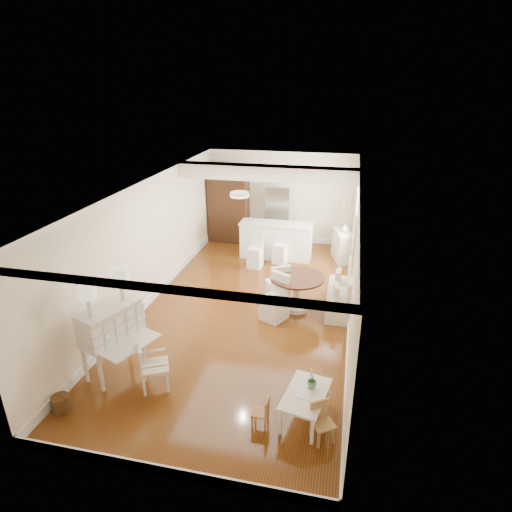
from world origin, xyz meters
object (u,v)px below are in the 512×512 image
at_px(wicker_basket, 61,404).
at_px(slip_chair_near, 274,298).
at_px(kids_table, 305,406).
at_px(kids_chair_a, 260,412).
at_px(bar_stool_right, 280,248).
at_px(gustavian_armchair, 155,366).
at_px(breakfast_counter, 276,240).
at_px(fridge, 289,217).
at_px(secretary_bureau, 113,340).
at_px(dining_table, 297,293).
at_px(kids_chair_b, 304,386).
at_px(kids_chair_c, 323,423).
at_px(sideboard, 342,246).
at_px(pantry_cabinet, 229,205).
at_px(slip_chair_far, 278,282).
at_px(bar_stool_left, 255,252).

relative_size(wicker_basket, slip_chair_near, 0.27).
xyz_separation_m(kids_table, kids_chair_a, (-0.63, -0.28, 0.01)).
distance_m(kids_table, bar_stool_right, 5.94).
bearing_deg(gustavian_armchair, kids_table, -120.40).
height_order(breakfast_counter, bar_stool_right, breakfast_counter).
bearing_deg(slip_chair_near, fridge, 122.80).
relative_size(secretary_bureau, dining_table, 1.10).
bearing_deg(kids_chair_b, bar_stool_right, -179.33).
distance_m(breakfast_counter, bar_stool_right, 0.44).
height_order(dining_table, breakfast_counter, breakfast_counter).
distance_m(kids_chair_c, dining_table, 3.75).
bearing_deg(dining_table, bar_stool_right, 107.55).
distance_m(kids_chair_b, sideboard, 5.96).
xyz_separation_m(kids_chair_a, sideboard, (0.94, 6.66, 0.18)).
height_order(gustavian_armchair, fridge, fridge).
distance_m(dining_table, pantry_cabinet, 4.84).
bearing_deg(slip_chair_near, pantry_cabinet, 145.02).
distance_m(gustavian_armchair, slip_chair_far, 3.72).
xyz_separation_m(secretary_bureau, breakfast_counter, (1.80, 5.77, -0.14)).
bearing_deg(kids_chair_a, slip_chair_far, -171.76).
xyz_separation_m(wicker_basket, bar_stool_right, (2.34, 6.44, 0.31)).
distance_m(slip_chair_near, breakfast_counter, 3.43).
relative_size(gustavian_armchair, kids_chair_b, 1.63).
distance_m(bar_stool_right, pantry_cabinet, 2.50).
distance_m(kids_table, sideboard, 6.39).
xyz_separation_m(kids_chair_c, bar_stool_right, (-1.65, 6.14, 0.14)).
relative_size(kids_chair_a, bar_stool_left, 0.56).
bearing_deg(gustavian_armchair, kids_chair_b, -110.49).
bearing_deg(dining_table, pantry_cabinet, 124.06).
xyz_separation_m(dining_table, breakfast_counter, (-0.98, 2.88, 0.11)).
bearing_deg(kids_table, dining_table, 99.90).
height_order(pantry_cabinet, sideboard, pantry_cabinet).
bearing_deg(sideboard, pantry_cabinet, 149.70).
distance_m(gustavian_armchair, bar_stool_right, 5.70).
bearing_deg(kids_chair_c, breakfast_counter, 73.50).
relative_size(kids_chair_a, slip_chair_far, 0.54).
height_order(kids_chair_a, bar_stool_left, bar_stool_left).
bearing_deg(gustavian_armchair, pantry_cabinet, -20.07).
relative_size(wicker_basket, bar_stool_left, 0.30).
relative_size(secretary_bureau, kids_chair_b, 2.52).
bearing_deg(bar_stool_left, pantry_cabinet, 130.31).
xyz_separation_m(gustavian_armchair, kids_chair_b, (2.44, 0.24, -0.16)).
bearing_deg(wicker_basket, fridge, 73.40).
height_order(kids_table, sideboard, sideboard).
height_order(kids_chair_a, kids_chair_b, kids_chair_b).
distance_m(kids_chair_b, bar_stool_right, 5.50).
distance_m(secretary_bureau, kids_chair_c, 3.73).
xyz_separation_m(gustavian_armchair, slip_chair_near, (1.52, 2.60, 0.08)).
xyz_separation_m(kids_chair_c, bar_stool_left, (-2.27, 5.69, 0.15)).
height_order(gustavian_armchair, kids_chair_b, gustavian_armchair).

